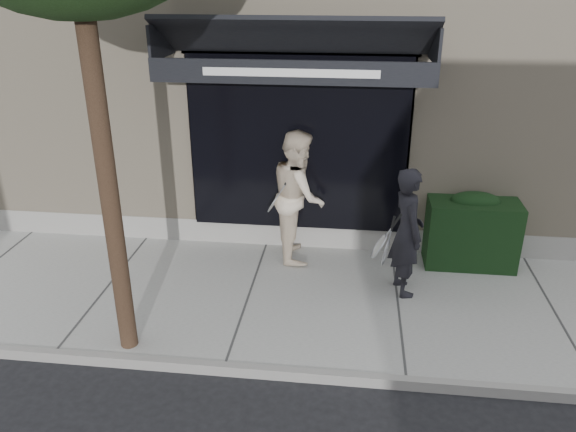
# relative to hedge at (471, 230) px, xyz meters

# --- Properties ---
(ground) EXTENTS (80.00, 80.00, 0.00)m
(ground) POSITION_rel_hedge_xyz_m (-1.10, -1.25, -0.66)
(ground) COLOR black
(ground) RESTS_ON ground
(sidewalk) EXTENTS (20.00, 3.00, 0.12)m
(sidewalk) POSITION_rel_hedge_xyz_m (-1.10, -1.25, -0.60)
(sidewalk) COLOR gray
(sidewalk) RESTS_ON ground
(curb) EXTENTS (20.00, 0.10, 0.14)m
(curb) POSITION_rel_hedge_xyz_m (-1.10, -2.80, -0.59)
(curb) COLOR gray
(curb) RESTS_ON ground
(building_facade) EXTENTS (14.30, 8.04, 5.64)m
(building_facade) POSITION_rel_hedge_xyz_m (-1.11, 3.71, 2.08)
(building_facade) COLOR #C3B195
(building_facade) RESTS_ON ground
(hedge) EXTENTS (1.30, 0.70, 1.14)m
(hedge) POSITION_rel_hedge_xyz_m (0.00, 0.00, 0.00)
(hedge) COLOR black
(hedge) RESTS_ON sidewalk
(pedestrian_front) EXTENTS (0.76, 0.82, 1.77)m
(pedestrian_front) POSITION_rel_hedge_xyz_m (-1.03, -0.93, 0.34)
(pedestrian_front) COLOR black
(pedestrian_front) RESTS_ON sidewalk
(pedestrian_back) EXTENTS (0.91, 1.08, 1.98)m
(pedestrian_back) POSITION_rel_hedge_xyz_m (-2.56, -0.05, 0.45)
(pedestrian_back) COLOR beige
(pedestrian_back) RESTS_ON sidewalk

